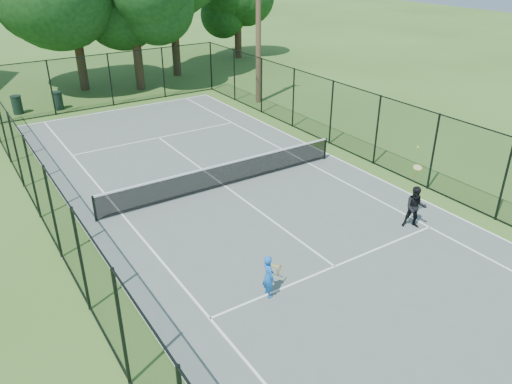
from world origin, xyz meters
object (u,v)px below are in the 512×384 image
trash_bin_left (17,105)px  player_blue (269,276)px  tennis_net (225,174)px  utility_pole (258,33)px  player_black (415,207)px  trash_bin_right (58,101)px

trash_bin_left → player_blue: (2.58, -20.77, 0.16)m
tennis_net → player_blue: player_blue is taller
utility_pole → player_black: (-3.79, -15.07, -3.16)m
trash_bin_left → trash_bin_right: size_ratio=1.01×
utility_pole → player_black: 15.85m
trash_bin_left → player_black: bearing=-67.2°
trash_bin_right → player_blue: 20.40m
utility_pole → trash_bin_left: bearing=156.6°
utility_pole → player_blue: utility_pole is taller
trash_bin_left → utility_pole: bearing=-23.4°
tennis_net → trash_bin_left: 15.17m
player_black → trash_bin_right: bearing=108.0°
trash_bin_right → trash_bin_left: bearing=169.9°
utility_pole → trash_bin_right: bearing=154.2°
tennis_net → utility_pole: (7.46, 9.00, 3.37)m
tennis_net → player_black: bearing=-58.8°
player_blue → tennis_net: bearing=69.9°
trash_bin_left → player_blue: player_blue is taller
tennis_net → utility_pole: 12.16m
trash_bin_left → player_black: size_ratio=0.40×
utility_pole → tennis_net: bearing=-129.6°
player_blue → player_black: (6.02, 0.35, 0.12)m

